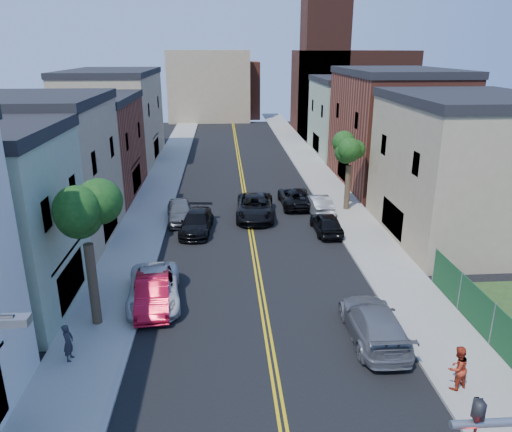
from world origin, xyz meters
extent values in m
cube|color=gray|center=(-7.90, 40.00, 0.07)|extent=(3.20, 100.00, 0.15)
cube|color=gray|center=(7.90, 40.00, 0.07)|extent=(3.20, 100.00, 0.15)
cube|color=gray|center=(-6.15, 40.00, 0.07)|extent=(0.30, 100.00, 0.15)
cube|color=gray|center=(6.15, 40.00, 0.07)|extent=(0.30, 100.00, 0.15)
cube|color=#998466|center=(-14.00, 25.00, 4.50)|extent=(9.00, 10.00, 9.00)
cube|color=brown|center=(-14.00, 36.00, 4.00)|extent=(9.00, 12.00, 8.00)
cube|color=#998466|center=(-14.00, 50.00, 4.75)|extent=(9.00, 16.00, 9.50)
cube|color=#998466|center=(14.00, 24.00, 4.50)|extent=(9.00, 12.00, 9.00)
cube|color=brown|center=(14.00, 38.00, 5.00)|extent=(9.00, 14.00, 10.00)
cube|color=gray|center=(14.00, 52.00, 4.25)|extent=(9.00, 12.00, 8.50)
cube|color=#4C2319|center=(17.50, 68.00, 6.00)|extent=(16.00, 14.00, 12.00)
cube|color=#4C2319|center=(12.50, 64.00, 11.00)|extent=(6.00, 6.00, 22.00)
cube|color=#998466|center=(-4.00, 82.00, 6.00)|extent=(14.00, 8.00, 12.00)
cube|color=brown|center=(0.00, 86.00, 5.00)|extent=(10.00, 8.00, 10.00)
cube|color=#143F1E|center=(9.50, 9.50, 1.10)|extent=(0.04, 15.00, 1.90)
cylinder|color=#39271C|center=(-7.90, 14.00, 2.13)|extent=(0.44, 0.44, 3.96)
sphere|color=#0F370F|center=(-7.90, 14.00, 6.45)|extent=(5.20, 5.20, 5.20)
sphere|color=#0F370F|center=(-7.38, 13.61, 7.49)|extent=(3.90, 3.90, 3.90)
sphere|color=#0F370F|center=(-8.42, 14.52, 5.93)|extent=(3.64, 3.64, 3.64)
cylinder|color=#39271C|center=(7.90, 30.00, 1.91)|extent=(0.44, 0.44, 3.52)
sphere|color=#0F370F|center=(7.90, 30.00, 5.65)|extent=(4.40, 4.40, 4.40)
sphere|color=#0F370F|center=(8.34, 29.67, 6.53)|extent=(3.30, 3.30, 3.30)
sphere|color=#0F370F|center=(7.46, 30.44, 5.21)|extent=(3.08, 3.08, 3.08)
imported|color=black|center=(2.00, -0.50, 6.70)|extent=(0.16, 0.20, 1.00)
cube|color=slate|center=(-5.40, 1.00, 8.00)|extent=(0.50, 0.25, 0.15)
imported|color=red|center=(-5.50, 15.54, 0.77)|extent=(2.07, 4.79, 1.53)
imported|color=silver|center=(-5.50, 16.02, 0.77)|extent=(3.07, 5.74, 1.53)
imported|color=#505357|center=(-5.14, 28.33, 0.79)|extent=(2.43, 4.86, 1.59)
imported|color=black|center=(-3.80, 25.97, 0.73)|extent=(2.50, 5.21, 1.46)
imported|color=slate|center=(4.65, 11.99, 0.80)|extent=(2.33, 5.57, 1.61)
imported|color=black|center=(5.28, 25.17, 0.73)|extent=(1.83, 4.31, 1.45)
imported|color=#9FA1A7|center=(5.50, 29.67, 0.72)|extent=(1.99, 4.52, 1.44)
imported|color=black|center=(4.03, 31.54, 0.74)|extent=(2.59, 5.40, 1.48)
imported|color=black|center=(0.50, 28.82, 0.84)|extent=(3.17, 6.19, 1.67)
imported|color=#23242B|center=(-8.32, 11.15, 0.96)|extent=(0.44, 0.62, 1.61)
imported|color=#A62E19|center=(6.70, 8.33, 1.04)|extent=(1.05, 0.94, 1.78)
camera|label=1|loc=(-1.85, -6.37, 12.32)|focal=34.12mm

